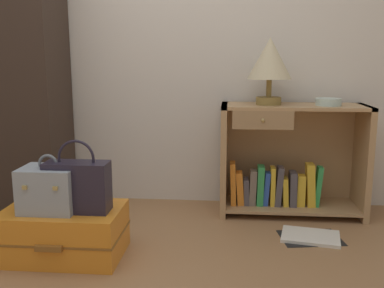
{
  "coord_description": "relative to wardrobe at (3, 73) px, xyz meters",
  "views": [
    {
      "loc": [
        0.49,
        -1.77,
        1.07
      ],
      "look_at": [
        0.25,
        0.88,
        0.55
      ],
      "focal_mm": 41.34,
      "sensor_mm": 36.0,
      "label": 1
    }
  ],
  "objects": [
    {
      "name": "handbag",
      "position": [
        0.78,
        -0.8,
        -0.56
      ],
      "size": [
        0.33,
        0.14,
        0.39
      ],
      "color": "#231E2D",
      "rests_on": "suitcase_large"
    },
    {
      "name": "train_case",
      "position": [
        0.63,
        -0.81,
        -0.58
      ],
      "size": [
        0.29,
        0.23,
        0.31
      ],
      "color": "#8E99A3",
      "rests_on": "suitcase_large"
    },
    {
      "name": "open_book_on_floor",
      "position": [
        2.08,
        -0.41,
        -0.96
      ],
      "size": [
        0.39,
        0.31,
        0.02
      ],
      "color": "white",
      "rests_on": "ground_plane"
    },
    {
      "name": "wardrobe",
      "position": [
        0.0,
        0.0,
        0.0
      ],
      "size": [
        0.8,
        0.47,
        1.94
      ],
      "color": "#33261E",
      "rests_on": "ground_plane"
    },
    {
      "name": "table_lamp",
      "position": [
        1.83,
        0.04,
        0.08
      ],
      "size": [
        0.29,
        0.29,
        0.44
      ],
      "color": "olive",
      "rests_on": "bookshelf"
    },
    {
      "name": "bowl",
      "position": [
        2.22,
        0.0,
        -0.18
      ],
      "size": [
        0.17,
        0.17,
        0.05
      ],
      "primitive_type": "cylinder",
      "color": "silver",
      "rests_on": "bookshelf"
    },
    {
      "name": "back_wall",
      "position": [
        1.09,
        0.3,
        0.33
      ],
      "size": [
        6.4,
        0.1,
        2.6
      ],
      "primitive_type": "cube",
      "color": "silver",
      "rests_on": "ground_plane"
    },
    {
      "name": "suitcase_large",
      "position": [
        0.69,
        -0.78,
        -0.83
      ],
      "size": [
        0.64,
        0.43,
        0.27
      ],
      "color": "orange",
      "rests_on": "ground_plane"
    },
    {
      "name": "bookshelf",
      "position": [
        1.98,
        0.04,
        -0.61
      ],
      "size": [
        0.98,
        0.39,
        0.76
      ],
      "color": "tan",
      "rests_on": "ground_plane"
    }
  ]
}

